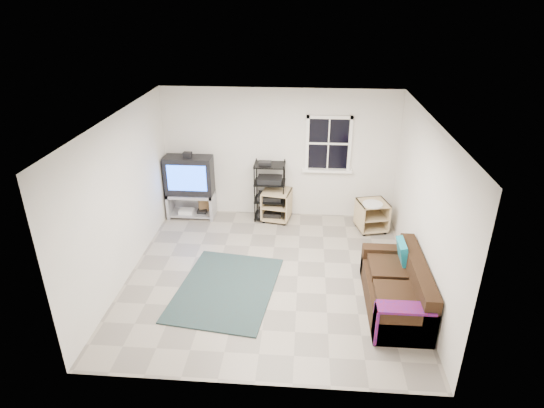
# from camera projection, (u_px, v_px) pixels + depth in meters

# --- Properties ---
(room) EXTENTS (4.60, 4.62, 4.60)m
(room) POSITION_uv_depth(u_px,v_px,m) (328.00, 147.00, 8.80)
(room) COLOR gray
(room) RESTS_ON ground
(tv_unit) EXTENTS (0.94, 0.47, 1.38)m
(tv_unit) POSITION_uv_depth(u_px,v_px,m) (190.00, 182.00, 9.09)
(tv_unit) COLOR #A2A3AB
(tv_unit) RESTS_ON ground
(av_rack) EXTENTS (0.61, 0.44, 1.21)m
(av_rack) POSITION_uv_depth(u_px,v_px,m) (270.00, 195.00, 9.09)
(av_rack) COLOR black
(av_rack) RESTS_ON ground
(side_table_left) EXTENTS (0.62, 0.62, 0.63)m
(side_table_left) POSITION_uv_depth(u_px,v_px,m) (277.00, 203.00, 9.16)
(side_table_left) COLOR tan
(side_table_left) RESTS_ON ground
(side_table_right) EXTENTS (0.65, 0.65, 0.62)m
(side_table_right) POSITION_uv_depth(u_px,v_px,m) (371.00, 213.00, 8.74)
(side_table_right) COLOR tan
(side_table_right) RESTS_ON ground
(sofa) EXTENTS (0.79, 1.79, 0.82)m
(sofa) POSITION_uv_depth(u_px,v_px,m) (397.00, 290.00, 6.60)
(sofa) COLOR black
(sofa) RESTS_ON ground
(shag_rug) EXTENTS (1.69, 2.15, 0.02)m
(shag_rug) POSITION_uv_depth(u_px,v_px,m) (226.00, 288.00, 7.09)
(shag_rug) COLOR #301E15
(shag_rug) RESTS_ON ground
(paper_bag) EXTENTS (0.31, 0.25, 0.38)m
(paper_bag) POSITION_uv_depth(u_px,v_px,m) (205.00, 205.00, 9.43)
(paper_bag) COLOR olive
(paper_bag) RESTS_ON ground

